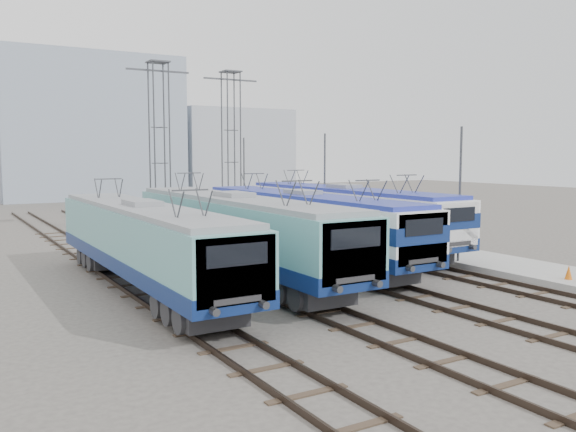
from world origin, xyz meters
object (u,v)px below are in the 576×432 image
Objects in this scene: locomotive_center_left at (237,229)px; catenary_tower_east at (231,141)px; locomotive_center_right at (304,221)px; mast_front at (460,197)px; locomotive_far_right at (345,212)px; catenary_tower_west at (160,140)px; safety_cone at (569,272)px; locomotive_far_left at (145,240)px; mast_mid at (325,186)px; mast_rear at (244,180)px.

catenary_tower_east is (8.75, 18.95, 4.37)m from locomotive_center_left.
mast_front is (6.35, -4.44, 1.23)m from locomotive_center_right.
locomotive_center_left is at bearing -114.79° from catenary_tower_east.
locomotive_far_right is 2.58× the size of mast_front.
safety_cone is at bearing -70.23° from catenary_tower_west.
locomotive_center_left reaches higher than locomotive_far_right.
catenary_tower_west is at bearing 82.44° from locomotive_center_left.
catenary_tower_west is at bearing 109.77° from safety_cone.
locomotive_center_right is 1.48× the size of catenary_tower_west.
locomotive_far_left is 18.23m from mast_mid.
mast_rear is 11.46× the size of safety_cone.
locomotive_center_left is 29.89× the size of safety_cone.
locomotive_far_left is 19.51m from catenary_tower_west.
mast_front is 24.00m from mast_rear.
mast_mid is 17.95m from safety_cone.
locomotive_center_left is at bearing -117.38° from mast_rear.
catenary_tower_east is (6.50, 2.00, 0.00)m from catenary_tower_west.
mast_rear is (0.00, 24.00, 0.00)m from mast_front.
locomotive_center_left reaches higher than locomotive_center_right.
mast_front is at bearing -15.72° from locomotive_center_left.
catenary_tower_east is 1.71× the size of mast_front.
locomotive_far_right is (9.00, 4.02, 0.03)m from locomotive_center_left.
catenary_tower_west is 1.71× the size of mast_front.
catenary_tower_west is 22.00m from mast_front.
catenary_tower_east reaches higher than mast_front.
locomotive_far_right is at bearing -89.04° from catenary_tower_east.
mast_front reaches higher than locomotive_far_right.
locomotive_center_left is at bearing 164.28° from mast_front.
mast_front is 6.43m from safety_cone.
locomotive_far_left is 2.50× the size of mast_front.
mast_rear is at bearing 83.76° from locomotive_far_right.
locomotive_far_right reaches higher than locomotive_far_left.
locomotive_center_left is 1.03× the size of locomotive_center_right.
locomotive_center_right is 16.32m from catenary_tower_west.
catenary_tower_west is 1.71× the size of mast_rear.
locomotive_center_right reaches higher than safety_cone.
catenary_tower_west reaches higher than locomotive_center_right.
mast_mid reaches higher than safety_cone.
locomotive_far_left is 28.67× the size of safety_cone.
catenary_tower_west is at bearing 69.18° from locomotive_far_left.
mast_rear is (1.85, 16.92, 1.20)m from locomotive_far_right.
mast_front is 1.00× the size of mast_mid.
locomotive_far_right is (13.50, 4.83, 0.11)m from locomotive_far_left.
safety_cone is (0.64, -29.71, -2.89)m from mast_rear.
mast_front is (15.35, -2.25, 1.31)m from locomotive_far_left.
catenary_tower_east is at bearing 95.65° from safety_cone.
catenary_tower_west and catenary_tower_east have the same top height.
mast_front is at bearing -90.00° from mast_rear.
locomotive_center_right is at bearing 124.56° from safety_cone.
mast_rear is (6.35, 19.56, 1.23)m from locomotive_center_right.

